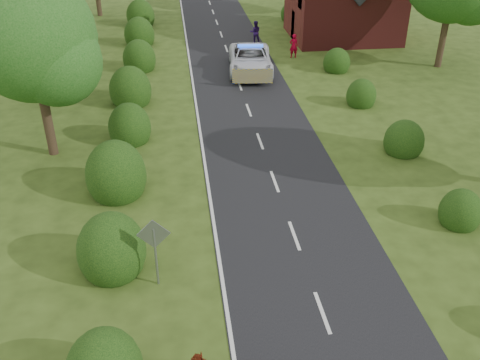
{
  "coord_description": "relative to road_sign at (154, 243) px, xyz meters",
  "views": [
    {
      "loc": [
        -4.05,
        -11.68,
        11.81
      ],
      "look_at": [
        -1.76,
        6.14,
        1.3
      ],
      "focal_mm": 40.0,
      "sensor_mm": 36.0,
      "label": 1
    }
  ],
  "objects": [
    {
      "name": "ground",
      "position": [
        5.0,
        -2.0,
        -1.65
      ],
      "size": [
        120.0,
        120.0,
        0.0
      ],
      "primitive_type": "plane",
      "color": "#304415"
    },
    {
      "name": "road",
      "position": [
        5.0,
        13.0,
        -1.64
      ],
      "size": [
        6.0,
        70.0,
        0.02
      ],
      "primitive_type": "cube",
      "color": "black",
      "rests_on": "ground"
    },
    {
      "name": "road_markings",
      "position": [
        3.4,
        10.93,
        -1.63
      ],
      "size": [
        4.96,
        70.0,
        0.01
      ],
      "color": "white",
      "rests_on": "road"
    },
    {
      "name": "hedgerow_left",
      "position": [
        -1.51,
        9.69,
        -0.91
      ],
      "size": [
        2.75,
        50.41,
        3.0
      ],
      "color": "black",
      "rests_on": "ground"
    },
    {
      "name": "hedgerow_right",
      "position": [
        11.6,
        9.21,
        -1.1
      ],
      "size": [
        2.1,
        45.78,
        2.1
      ],
      "color": "black",
      "rests_on": "ground"
    },
    {
      "name": "tree_left_a",
      "position": [
        -4.75,
        9.86,
        3.69
      ],
      "size": [
        5.74,
        5.6,
        8.38
      ],
      "color": "#332316",
      "rests_on": "ground"
    },
    {
      "name": "tree_left_b",
      "position": [
        -6.25,
        17.86,
        3.39
      ],
      "size": [
        5.74,
        5.6,
        8.07
      ],
      "color": "#332316",
      "rests_on": "ground"
    },
    {
      "name": "road_sign",
      "position": [
        0.0,
        0.0,
        0.0
      ],
      "size": [
        1.06,
        0.08,
        2.53
      ],
      "color": "gray",
      "rests_on": "ground"
    },
    {
      "name": "police_van",
      "position": [
        6.04,
        20.56,
        -0.82
      ],
      "size": [
        3.36,
        6.31,
        1.82
      ],
      "rotation": [
        0.0,
        0.0,
        -0.1
      ],
      "color": "silver",
      "rests_on": "ground"
    },
    {
      "name": "pedestrian_red",
      "position": [
        9.55,
        23.24,
        -0.8
      ],
      "size": [
        0.64,
        0.43,
        1.7
      ],
      "primitive_type": "imported",
      "rotation": [
        0.0,
        0.0,
        3.18
      ],
      "color": "#A1031D",
      "rests_on": "ground"
    },
    {
      "name": "pedestrian_purple",
      "position": [
        7.4,
        27.26,
        -0.8
      ],
      "size": [
        0.86,
        0.69,
        1.7
      ],
      "primitive_type": "imported",
      "rotation": [
        0.0,
        0.0,
        3.08
      ],
      "color": "#2B1255",
      "rests_on": "ground"
    }
  ]
}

